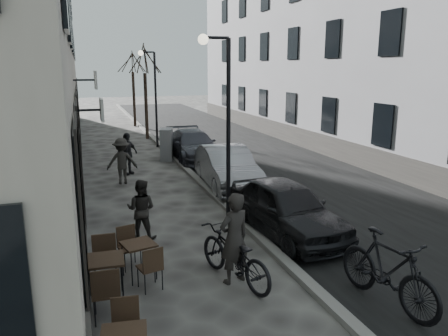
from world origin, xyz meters
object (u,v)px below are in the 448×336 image
tree_near (144,60)px  bistro_set_c (139,257)px  bistro_set_b (106,275)px  moped (388,270)px  pedestrian_mid (122,161)px  pedestrian_far (127,154)px  car_near (286,208)px  streetlamp_far (152,88)px  utility_cabinet (167,144)px  bicycle (234,255)px  car_far (193,145)px  streetlamp_near (222,108)px  car_mid (227,167)px  tree_far (132,61)px  pedestrian_near (141,209)px

tree_near → bistro_set_c: 18.65m
bistro_set_b → moped: moped is taller
pedestrian_mid → pedestrian_far: bearing=-99.3°
bistro_set_b → car_near: 5.06m
streetlamp_far → utility_cabinet: bearing=-89.6°
utility_cabinet → bicycle: (-1.00, -12.25, -0.16)m
utility_cabinet → car_far: (1.19, -0.34, -0.05)m
bistro_set_c → bicycle: 1.96m
streetlamp_near → pedestrian_mid: size_ratio=2.98×
car_far → bistro_set_b: bearing=-111.7°
car_near → pedestrian_mid: bearing=112.7°
tree_near → pedestrian_mid: bearing=-103.4°
pedestrian_mid → car_mid: pedestrian_mid is taller
moped → tree_far: bearing=83.3°
pedestrian_near → car_near: 3.70m
streetlamp_far → pedestrian_near: 13.25m
car_far → moped: bearing=-89.5°
bicycle → pedestrian_near: (-1.45, 2.92, 0.19)m
pedestrian_far → car_near: 8.51m
streetlamp_near → bistro_set_b: size_ratio=2.97×
bistro_set_b → pedestrian_near: bearing=72.5°
streetlamp_far → bistro_set_c: bearing=-100.5°
tree_near → moped: tree_near is taller
car_near → car_mid: 4.81m
pedestrian_mid → car_mid: 3.91m
car_mid → car_far: 5.06m
bicycle → bistro_set_c: bearing=-41.6°
tree_far → pedestrian_far: tree_far is taller
bistro_set_b → bicycle: 2.50m
bistro_set_c → pedestrian_near: (0.35, 2.14, 0.31)m
bistro_set_b → pedestrian_mid: 8.56m
bicycle → pedestrian_far: bearing=-101.9°
streetlamp_near → bistro_set_c: bearing=-133.1°
streetlamp_far → car_mid: size_ratio=1.14×
streetlamp_far → bistro_set_b: bearing=-102.5°
utility_cabinet → moped: 14.01m
car_mid → pedestrian_mid: bearing=157.9°
tree_far → pedestrian_mid: 16.83m
pedestrian_far → car_far: pedestrian_far is taller
utility_cabinet → pedestrian_mid: (-2.39, -3.74, 0.12)m
tree_near → bistro_set_c: tree_near is taller
streetlamp_far → car_mid: bearing=-82.5°
bistro_set_c → utility_cabinet: 11.81m
pedestrian_far → car_far: size_ratio=0.36×
streetlamp_near → car_far: (1.22, 8.18, -2.48)m
tree_near → pedestrian_near: tree_near is taller
pedestrian_far → car_mid: bearing=-75.7°
car_far → car_near: bearing=-90.4°
streetlamp_far → pedestrian_far: 6.58m
tree_near → tree_far: (0.00, 6.00, 0.00)m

